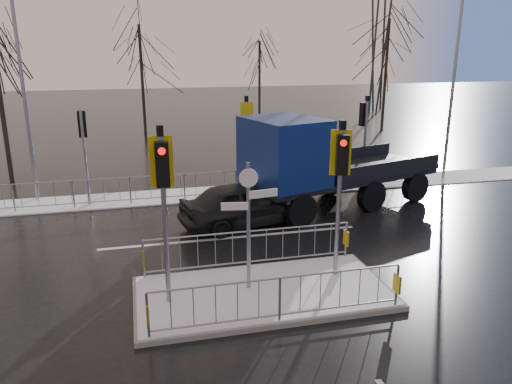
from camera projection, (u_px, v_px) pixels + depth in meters
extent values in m
plane|color=black|center=(263.00, 295.00, 11.86)|extent=(120.00, 120.00, 0.00)
cube|color=white|center=(208.00, 194.00, 19.86)|extent=(30.00, 2.00, 0.04)
cube|color=silver|center=(232.00, 238.00, 15.39)|extent=(8.00, 0.15, 0.01)
cube|color=slate|center=(263.00, 293.00, 11.84)|extent=(6.00, 3.00, 0.12)
cube|color=white|center=(263.00, 290.00, 11.82)|extent=(5.85, 2.85, 0.03)
cube|color=gold|center=(148.00, 314.00, 9.76)|extent=(0.05, 0.28, 0.42)
cube|color=gold|center=(397.00, 283.00, 11.00)|extent=(0.05, 0.28, 0.42)
cube|color=gold|center=(143.00, 258.00, 12.33)|extent=(0.05, 0.28, 0.42)
cube|color=gold|center=(346.00, 238.00, 13.57)|extent=(0.05, 0.28, 0.42)
cylinder|color=gray|center=(165.00, 223.00, 10.78)|extent=(0.11, 0.11, 3.80)
cube|color=black|center=(162.00, 164.00, 10.23)|extent=(0.28, 0.22, 0.95)
cylinder|color=red|center=(162.00, 151.00, 10.04)|extent=(0.16, 0.04, 0.16)
cube|color=gold|center=(161.00, 162.00, 10.46)|extent=(0.50, 0.03, 1.10)
cube|color=black|center=(160.00, 131.00, 10.20)|extent=(0.14, 0.14, 0.22)
cylinder|color=gray|center=(339.00, 206.00, 12.13)|extent=(0.11, 0.11, 3.70)
cube|color=black|center=(342.00, 155.00, 11.59)|extent=(0.33, 0.28, 0.95)
cylinder|color=red|center=(344.00, 143.00, 11.40)|extent=(0.16, 0.08, 0.16)
cube|color=gold|center=(341.00, 153.00, 11.83)|extent=(0.49, 0.16, 1.10)
cube|color=black|center=(342.00, 125.00, 11.57)|extent=(0.14, 0.14, 0.22)
cylinder|color=gray|center=(248.00, 228.00, 11.50)|extent=(0.09, 0.09, 3.10)
cube|color=silver|center=(263.00, 194.00, 11.35)|extent=(0.70, 0.14, 0.18)
cube|color=silver|center=(235.00, 206.00, 11.27)|extent=(0.62, 0.15, 0.18)
cylinder|color=silver|center=(249.00, 178.00, 11.13)|extent=(0.44, 0.03, 0.44)
cylinder|color=gray|center=(85.00, 158.00, 18.04)|extent=(0.11, 0.11, 3.50)
cube|color=black|center=(82.00, 124.00, 17.87)|extent=(0.28, 0.22, 0.95)
cylinder|color=red|center=(82.00, 115.00, 17.88)|extent=(0.16, 0.04, 0.16)
cylinder|color=gray|center=(247.00, 149.00, 19.41)|extent=(0.11, 0.11, 3.60)
cube|color=black|center=(245.00, 116.00, 19.22)|extent=(0.28, 0.22, 0.95)
cylinder|color=red|center=(245.00, 108.00, 19.23)|extent=(0.16, 0.04, 0.16)
cube|color=gold|center=(247.00, 117.00, 18.98)|extent=(0.50, 0.03, 1.10)
cube|color=black|center=(246.00, 99.00, 18.86)|extent=(0.14, 0.14, 0.22)
cylinder|color=gray|center=(365.00, 144.00, 20.57)|extent=(0.11, 0.11, 3.50)
cube|color=black|center=(363.00, 114.00, 20.38)|extent=(0.33, 0.28, 0.95)
cylinder|color=red|center=(362.00, 107.00, 20.38)|extent=(0.16, 0.08, 0.16)
cube|color=black|center=(367.00, 98.00, 20.04)|extent=(0.14, 0.14, 0.22)
imported|color=black|center=(245.00, 204.00, 16.29)|extent=(4.56, 2.57, 1.47)
cylinder|color=black|center=(301.00, 210.00, 16.21)|extent=(1.16, 0.65, 1.11)
cylinder|color=black|center=(263.00, 193.00, 18.13)|extent=(1.16, 0.65, 1.11)
cylinder|color=black|center=(372.00, 196.00, 17.75)|extent=(1.16, 0.65, 1.11)
cylinder|color=black|center=(330.00, 181.00, 19.67)|extent=(1.16, 0.65, 1.11)
cylinder|color=black|center=(415.00, 187.00, 18.85)|extent=(1.16, 0.65, 1.11)
cylinder|color=black|center=(372.00, 174.00, 20.77)|extent=(1.16, 0.65, 1.11)
cube|color=black|center=(341.00, 176.00, 18.34)|extent=(7.76, 4.61, 0.18)
cube|color=navy|center=(284.00, 151.00, 16.73)|extent=(2.91, 3.20, 2.22)
cube|color=black|center=(310.00, 135.00, 17.14)|extent=(0.70, 2.14, 1.22)
cube|color=#2D3033|center=(267.00, 189.00, 16.76)|extent=(0.88, 2.48, 0.39)
cube|color=black|center=(366.00, 168.00, 18.90)|extent=(5.46, 3.99, 0.13)
cube|color=black|center=(317.00, 151.00, 17.47)|extent=(0.87, 2.57, 1.67)
cylinder|color=black|center=(0.00, 96.00, 20.61)|extent=(0.20, 0.20, 7.36)
cylinder|color=black|center=(142.00, 83.00, 30.90)|extent=(0.19, 0.19, 6.90)
cylinder|color=black|center=(259.00, 85.00, 34.73)|extent=(0.16, 0.16, 5.98)
cylinder|color=black|center=(385.00, 76.00, 33.57)|extent=(0.20, 0.20, 7.36)
cylinder|color=gray|center=(453.00, 87.00, 21.04)|extent=(0.14, 0.14, 8.00)
cylinder|color=gray|center=(24.00, 91.00, 18.04)|extent=(0.14, 0.14, 8.20)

